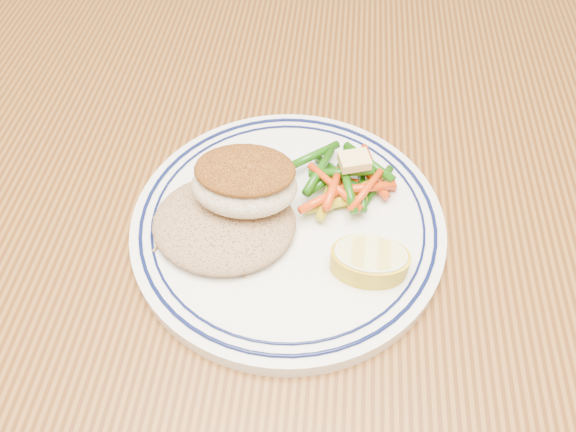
# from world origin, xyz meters

# --- Properties ---
(dining_table) EXTENTS (1.50, 0.90, 0.75)m
(dining_table) POSITION_xyz_m (0.00, 0.00, 0.65)
(dining_table) COLOR #542E10
(dining_table) RESTS_ON ground
(plate) EXTENTS (0.26, 0.26, 0.02)m
(plate) POSITION_xyz_m (0.02, 0.02, 0.76)
(plate) COLOR white
(plate) RESTS_ON dining_table
(rice_pilaf) EXTENTS (0.12, 0.10, 0.02)m
(rice_pilaf) POSITION_xyz_m (-0.03, 0.00, 0.78)
(rice_pilaf) COLOR olive
(rice_pilaf) RESTS_ON plate
(fish_fillet) EXTENTS (0.09, 0.06, 0.04)m
(fish_fillet) POSITION_xyz_m (-0.02, 0.02, 0.80)
(fish_fillet) COLOR #EEE2C4
(fish_fillet) RESTS_ON rice_pilaf
(vegetable_pile) EXTENTS (0.10, 0.09, 0.03)m
(vegetable_pile) POSITION_xyz_m (0.06, 0.05, 0.78)
(vegetable_pile) COLOR gold
(vegetable_pile) RESTS_ON plate
(butter_pat) EXTENTS (0.03, 0.03, 0.01)m
(butter_pat) POSITION_xyz_m (0.07, 0.06, 0.80)
(butter_pat) COLOR #FFDD7C
(butter_pat) RESTS_ON vegetable_pile
(lemon_wedge) EXTENTS (0.06, 0.06, 0.02)m
(lemon_wedge) POSITION_xyz_m (0.09, -0.03, 0.78)
(lemon_wedge) COLOR gold
(lemon_wedge) RESTS_ON plate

